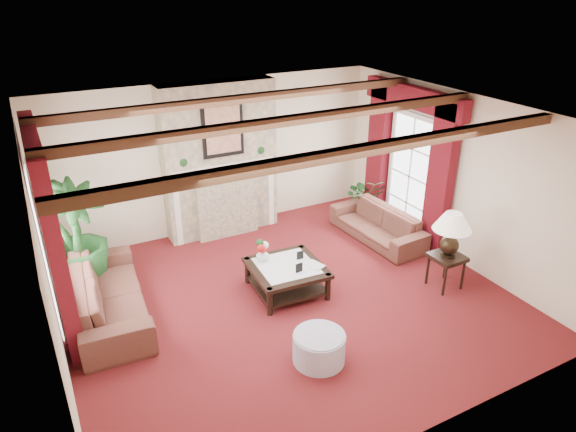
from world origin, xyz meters
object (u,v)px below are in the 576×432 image
potted_palm (79,259)px  side_table (445,271)px  sofa_right (378,220)px  ottoman (319,348)px  sofa_left (108,288)px  coffee_table (287,278)px

potted_palm → side_table: (4.81, -2.54, -0.20)m
sofa_right → ottoman: sofa_right is taller
sofa_left → ottoman: 2.97m
sofa_left → side_table: sofa_left is taller
potted_palm → ottoman: 3.85m
side_table → coffee_table: bearing=155.2°
potted_palm → side_table: size_ratio=3.53×
sofa_left → coffee_table: (2.42, -0.59, -0.23)m
sofa_left → potted_palm: bearing=18.1°
ottoman → sofa_right: bearing=41.7°
sofa_left → coffee_table: sofa_left is taller
potted_palm → side_table: potted_palm is taller
sofa_left → sofa_right: (4.62, 0.15, -0.07)m
potted_palm → ottoman: size_ratio=2.93×
potted_palm → ottoman: bearing=-53.3°
ottoman → coffee_table: bearing=76.8°
sofa_right → potted_palm: size_ratio=1.03×
ottoman → sofa_left: bearing=134.0°
sofa_right → coffee_table: 2.33m
sofa_right → potted_palm: 4.92m
sofa_right → potted_palm: potted_palm is taller
coffee_table → sofa_left: bearing=170.0°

